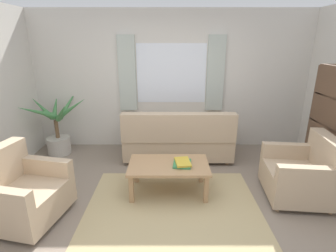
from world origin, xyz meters
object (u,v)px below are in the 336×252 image
object	(u,v)px
couch	(178,139)
armchair_left	(20,193)
book_stack_on_table	(183,163)
potted_plant	(58,130)
bookshelf	(334,132)
armchair_right	(303,174)
coffee_table	(169,168)

from	to	relation	value
couch	armchair_left	bearing A→B (deg)	41.09
couch	book_stack_on_table	size ratio (longest dim) A/B	6.13
potted_plant	book_stack_on_table	bearing A→B (deg)	-30.84
potted_plant	bookshelf	world-z (taller)	bookshelf
couch	potted_plant	size ratio (longest dim) A/B	1.60
book_stack_on_table	potted_plant	xyz separation A→B (m)	(-2.25, 1.34, 0.00)
armchair_right	coffee_table	world-z (taller)	armchair_right
couch	armchair_left	xyz separation A→B (m)	(-1.92, -1.68, -0.01)
coffee_table	potted_plant	xyz separation A→B (m)	(-2.07, 1.32, 0.08)
armchair_left	book_stack_on_table	xyz separation A→B (m)	(1.94, 0.55, 0.11)
couch	bookshelf	bearing A→B (deg)	160.54
book_stack_on_table	bookshelf	bearing A→B (deg)	8.62
coffee_table	book_stack_on_table	distance (m)	0.21
book_stack_on_table	couch	bearing A→B (deg)	91.00
coffee_table	potted_plant	distance (m)	2.45
couch	bookshelf	xyz separation A→B (m)	(2.23, -0.79, 0.43)
armchair_left	book_stack_on_table	distance (m)	2.02
couch	armchair_left	size ratio (longest dim) A/B	1.91
armchair_right	potted_plant	size ratio (longest dim) A/B	0.77
armchair_left	bookshelf	world-z (taller)	bookshelf
bookshelf	armchair_left	bearing A→B (deg)	102.06
potted_plant	coffee_table	bearing A→B (deg)	-32.66
bookshelf	coffee_table	bearing A→B (deg)	97.46
armchair_right	book_stack_on_table	world-z (taller)	armchair_right
armchair_right	potted_plant	bearing A→B (deg)	-104.86
couch	book_stack_on_table	bearing A→B (deg)	91.00
couch	potted_plant	xyz separation A→B (m)	(-2.23, 0.22, 0.10)
coffee_table	book_stack_on_table	size ratio (longest dim) A/B	3.55
armchair_left	armchair_right	xyz separation A→B (m)	(3.55, 0.45, 0.00)
armchair_left	coffee_table	size ratio (longest dim) A/B	0.90
couch	armchair_left	world-z (taller)	couch
armchair_right	potted_plant	distance (m)	4.13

